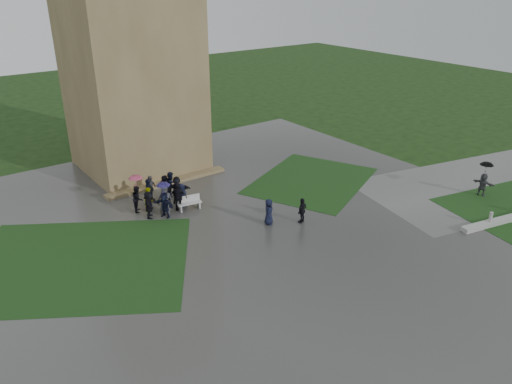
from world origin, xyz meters
TOP-DOWN VIEW (x-y plane):
  - ground at (0.00, 0.00)m, footprint 120.00×120.00m
  - plaza at (0.00, 2.00)m, footprint 34.00×34.00m
  - lawn_inset_left at (-8.50, 4.00)m, footprint 14.10×13.46m
  - lawn_inset_right at (8.50, 5.00)m, footprint 11.12×10.15m
  - tower at (0.00, 15.00)m, footprint 8.00×8.00m
  - tower_plinth at (0.00, 10.60)m, footprint 9.00×0.80m
  - bench at (-0.79, 6.10)m, footprint 1.57×0.71m
  - visitor_cluster at (-2.06, 7.27)m, footprint 3.86×4.19m
  - pedestrian_mid at (2.00, 1.59)m, footprint 0.90×0.93m
  - pedestrian_near at (3.71, 0.57)m, footprint 1.04×0.81m
  - pedestrian_path at (15.89, -3.58)m, footprint 0.85×1.51m

SIDE VIEW (x-z plane):
  - ground at x=0.00m, z-range 0.00..0.00m
  - plaza at x=0.00m, z-range 0.00..0.02m
  - lawn_inset_left at x=-8.50m, z-range 0.02..0.03m
  - lawn_inset_right at x=8.50m, z-range 0.02..0.03m
  - tower_plinth at x=0.00m, z-range 0.02..0.24m
  - bench at x=-0.79m, z-range 0.03..0.91m
  - pedestrian_near at x=3.71m, z-range 0.02..1.58m
  - pedestrian_mid at x=2.00m, z-range 0.02..1.60m
  - visitor_cluster at x=-2.06m, z-range -0.26..2.17m
  - pedestrian_path at x=15.89m, z-range 0.00..2.39m
  - tower at x=0.00m, z-range 0.00..18.00m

